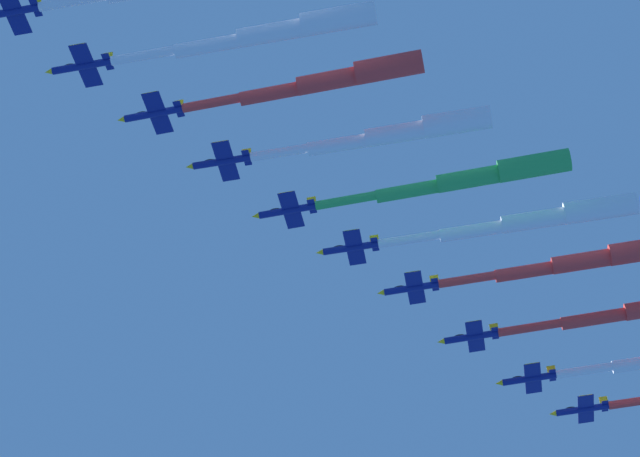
{
  "coord_description": "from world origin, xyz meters",
  "views": [
    {
      "loc": [
        -64.08,
        66.7,
        -0.06
      ],
      "look_at": [
        0.0,
        0.0,
        176.69
      ],
      "focal_mm": 71.83,
      "sensor_mm": 36.0,
      "label": 1
    }
  ],
  "objects_px": {
    "jet_port_inner": "(272,32)",
    "jet_port_mid": "(396,133)",
    "jet_starboard_inner": "(328,80)",
    "jet_port_outer": "(536,219)",
    "jet_starboard_mid": "(470,178)",
    "jet_starboard_outer": "(583,261)"
  },
  "relations": [
    {
      "from": "jet_port_outer",
      "to": "jet_starboard_outer",
      "type": "bearing_deg",
      "value": -92.66
    },
    {
      "from": "jet_port_outer",
      "to": "jet_starboard_outer",
      "type": "height_order",
      "value": "jet_starboard_outer"
    },
    {
      "from": "jet_starboard_mid",
      "to": "jet_starboard_outer",
      "type": "relative_size",
      "value": 1.03
    },
    {
      "from": "jet_port_inner",
      "to": "jet_starboard_outer",
      "type": "height_order",
      "value": "jet_starboard_outer"
    },
    {
      "from": "jet_port_inner",
      "to": "jet_port_mid",
      "type": "xyz_separation_m",
      "value": [
        -2.08,
        -24.2,
        0.55
      ]
    },
    {
      "from": "jet_starboard_inner",
      "to": "jet_port_outer",
      "type": "xyz_separation_m",
      "value": [
        -7.22,
        -39.55,
        1.03
      ]
    },
    {
      "from": "jet_port_inner",
      "to": "jet_port_outer",
      "type": "height_order",
      "value": "jet_port_outer"
    },
    {
      "from": "jet_starboard_inner",
      "to": "jet_starboard_mid",
      "type": "relative_size",
      "value": 0.95
    },
    {
      "from": "jet_port_inner",
      "to": "jet_port_outer",
      "type": "relative_size",
      "value": 0.98
    },
    {
      "from": "jet_port_mid",
      "to": "jet_port_outer",
      "type": "height_order",
      "value": "jet_port_outer"
    },
    {
      "from": "jet_port_inner",
      "to": "jet_port_mid",
      "type": "height_order",
      "value": "jet_port_mid"
    },
    {
      "from": "jet_port_inner",
      "to": "jet_starboard_mid",
      "type": "bearing_deg",
      "value": -98.44
    },
    {
      "from": "jet_port_mid",
      "to": "jet_starboard_mid",
      "type": "bearing_deg",
      "value": -104.85
    },
    {
      "from": "jet_port_outer",
      "to": "jet_starboard_outer",
      "type": "xyz_separation_m",
      "value": [
        -0.53,
        -11.29,
        0.67
      ]
    },
    {
      "from": "jet_port_inner",
      "to": "jet_starboard_inner",
      "type": "height_order",
      "value": "jet_starboard_inner"
    },
    {
      "from": "jet_starboard_mid",
      "to": "jet_port_outer",
      "type": "xyz_separation_m",
      "value": [
        -2.21,
        -13.54,
        2.32
      ]
    },
    {
      "from": "jet_starboard_inner",
      "to": "jet_port_mid",
      "type": "height_order",
      "value": "jet_starboard_inner"
    },
    {
      "from": "jet_port_inner",
      "to": "jet_starboard_inner",
      "type": "bearing_deg",
      "value": -92.57
    },
    {
      "from": "jet_starboard_mid",
      "to": "jet_port_outer",
      "type": "height_order",
      "value": "jet_port_outer"
    },
    {
      "from": "jet_port_inner",
      "to": "jet_port_mid",
      "type": "relative_size",
      "value": 1.05
    },
    {
      "from": "jet_port_mid",
      "to": "jet_starboard_mid",
      "type": "relative_size",
      "value": 0.94
    },
    {
      "from": "jet_port_mid",
      "to": "jet_starboard_outer",
      "type": "height_order",
      "value": "jet_starboard_outer"
    }
  ]
}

